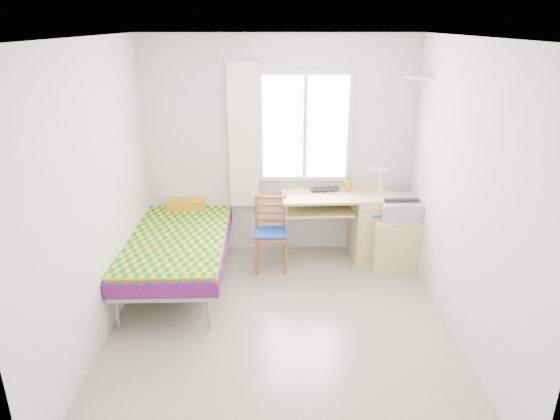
# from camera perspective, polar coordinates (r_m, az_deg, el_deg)

# --- Properties ---
(floor) EXTENTS (3.50, 3.50, 0.00)m
(floor) POSITION_cam_1_polar(r_m,az_deg,el_deg) (4.89, 0.09, -12.95)
(floor) COLOR #BCAD93
(floor) RESTS_ON ground
(ceiling) EXTENTS (3.50, 3.50, 0.00)m
(ceiling) POSITION_cam_1_polar(r_m,az_deg,el_deg) (4.07, 0.11, 19.15)
(ceiling) COLOR white
(ceiling) RESTS_ON wall_back
(wall_back) EXTENTS (3.20, 0.00, 3.20)m
(wall_back) POSITION_cam_1_polar(r_m,az_deg,el_deg) (5.99, -0.07, 7.11)
(wall_back) COLOR silver
(wall_back) RESTS_ON ground
(wall_left) EXTENTS (0.00, 3.50, 3.50)m
(wall_left) POSITION_cam_1_polar(r_m,az_deg,el_deg) (4.58, -20.35, 1.44)
(wall_left) COLOR silver
(wall_left) RESTS_ON ground
(wall_right) EXTENTS (0.00, 3.50, 3.50)m
(wall_right) POSITION_cam_1_polar(r_m,az_deg,el_deg) (4.61, 20.42, 1.54)
(wall_right) COLOR silver
(wall_right) RESTS_ON ground
(window) EXTENTS (1.10, 0.04, 1.30)m
(window) POSITION_cam_1_polar(r_m,az_deg,el_deg) (5.92, 2.88, 9.41)
(window) COLOR white
(window) RESTS_ON wall_back
(curtain) EXTENTS (0.35, 0.05, 1.70)m
(curtain) POSITION_cam_1_polar(r_m,az_deg,el_deg) (5.90, -4.19, 8.34)
(curtain) COLOR white
(curtain) RESTS_ON wall_back
(floating_shelf) EXTENTS (0.20, 0.32, 0.03)m
(floating_shelf) POSITION_cam_1_polar(r_m,az_deg,el_deg) (5.71, 15.60, 14.37)
(floating_shelf) COLOR white
(floating_shelf) RESTS_ON wall_right
(bed) EXTENTS (1.08, 2.25, 0.97)m
(bed) POSITION_cam_1_polar(r_m,az_deg,el_deg) (5.66, -11.20, -3.03)
(bed) COLOR #989AA1
(bed) RESTS_ON floor
(desk) EXTENTS (1.33, 0.65, 0.81)m
(desk) POSITION_cam_1_polar(r_m,az_deg,el_deg) (6.07, 9.76, -1.53)
(desk) COLOR tan
(desk) RESTS_ON floor
(chair) EXTENTS (0.39, 0.39, 0.86)m
(chair) POSITION_cam_1_polar(r_m,az_deg,el_deg) (5.74, -0.97, -2.09)
(chair) COLOR #8F551B
(chair) RESTS_ON floor
(cabinet) EXTENTS (0.57, 0.51, 0.60)m
(cabinet) POSITION_cam_1_polar(r_m,az_deg,el_deg) (6.02, 12.84, -3.39)
(cabinet) COLOR tan
(cabinet) RESTS_ON floor
(printer) EXTENTS (0.45, 0.52, 0.22)m
(printer) POSITION_cam_1_polar(r_m,az_deg,el_deg) (5.91, 13.36, 0.38)
(printer) COLOR #A4A7AC
(printer) RESTS_ON cabinet
(laptop) EXTENTS (0.39, 0.29, 0.03)m
(laptop) POSITION_cam_1_polar(r_m,az_deg,el_deg) (5.95, 5.26, 2.20)
(laptop) COLOR black
(laptop) RESTS_ON desk
(pen_cup) EXTENTS (0.11, 0.11, 0.12)m
(pen_cup) POSITION_cam_1_polar(r_m,az_deg,el_deg) (6.02, 7.81, 2.78)
(pen_cup) COLOR orange
(pen_cup) RESTS_ON desk
(task_lamp) EXTENTS (0.22, 0.32, 0.40)m
(task_lamp) POSITION_cam_1_polar(r_m,az_deg,el_deg) (5.83, 11.05, 3.91)
(task_lamp) COLOR white
(task_lamp) RESTS_ON desk
(book) EXTENTS (0.26, 0.29, 0.02)m
(book) POSITION_cam_1_polar(r_m,az_deg,el_deg) (5.93, 4.78, -0.28)
(book) COLOR gray
(book) RESTS_ON desk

